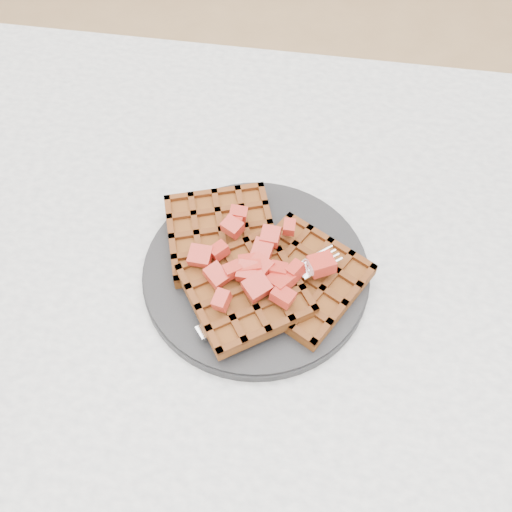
# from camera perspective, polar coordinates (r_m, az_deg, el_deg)

# --- Properties ---
(ground) EXTENTS (4.00, 4.00, 0.00)m
(ground) POSITION_cam_1_polar(r_m,az_deg,el_deg) (1.34, 5.64, -19.72)
(ground) COLOR tan
(ground) RESTS_ON ground
(table) EXTENTS (1.20, 0.80, 0.75)m
(table) POSITION_cam_1_polar(r_m,az_deg,el_deg) (0.74, 9.71, -7.90)
(table) COLOR silver
(table) RESTS_ON ground
(plate) EXTENTS (0.25, 0.25, 0.02)m
(plate) POSITION_cam_1_polar(r_m,az_deg,el_deg) (0.63, 0.00, -1.59)
(plate) COLOR black
(plate) RESTS_ON table
(waffles) EXTENTS (0.25, 0.23, 0.03)m
(waffles) POSITION_cam_1_polar(r_m,az_deg,el_deg) (0.62, -0.04, -0.95)
(waffles) COLOR brown
(waffles) RESTS_ON plate
(strawberry_pile) EXTENTS (0.15, 0.15, 0.02)m
(strawberry_pile) POSITION_cam_1_polar(r_m,az_deg,el_deg) (0.60, -0.00, 0.74)
(strawberry_pile) COLOR maroon
(strawberry_pile) RESTS_ON waffles
(fork) EXTENTS (0.15, 0.13, 0.02)m
(fork) POSITION_cam_1_polar(r_m,az_deg,el_deg) (0.60, 2.39, -3.64)
(fork) COLOR silver
(fork) RESTS_ON plate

